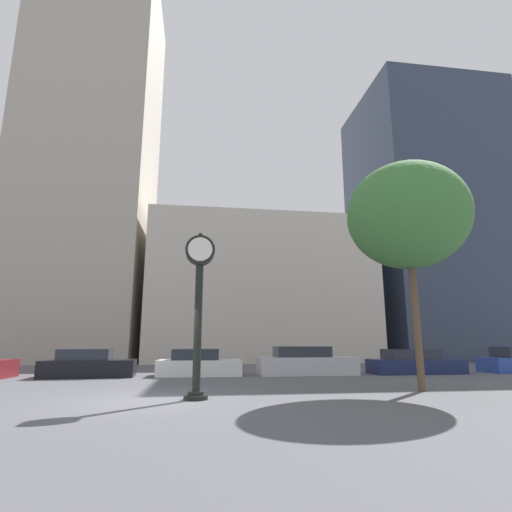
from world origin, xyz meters
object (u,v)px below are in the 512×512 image
object	(u,v)px
car_black	(88,365)
car_silver	(306,363)
car_white	(199,364)
street_clock	(199,292)
bare_tree	(408,216)
car_navy	(414,363)

from	to	relation	value
car_black	car_silver	distance (m)	10.18
car_black	car_white	distance (m)	5.01
car_black	car_white	xyz separation A→B (m)	(5.00, 0.05, -0.01)
street_clock	car_white	size ratio (longest dim) A/B	1.20
car_black	bare_tree	distance (m)	15.14
car_black	car_navy	bearing A→B (deg)	-4.46
street_clock	car_white	xyz separation A→B (m)	(0.09, 8.11, -2.46)
car_black	bare_tree	bearing A→B (deg)	-33.76
car_silver	bare_tree	world-z (taller)	bare_tree
car_white	street_clock	bearing A→B (deg)	-88.75
car_white	car_silver	world-z (taller)	car_silver
car_white	bare_tree	size ratio (longest dim) A/B	0.51
car_black	car_navy	world-z (taller)	car_black
bare_tree	car_black	bearing A→B (deg)	149.64
car_silver	bare_tree	xyz separation A→B (m)	(2.01, -6.92, 5.38)
bare_tree	street_clock	bearing A→B (deg)	-172.83
car_black	bare_tree	size ratio (longest dim) A/B	0.52
car_navy	car_white	bearing A→B (deg)	178.34
bare_tree	car_silver	bearing A→B (deg)	106.20
car_white	bare_tree	world-z (taller)	bare_tree
car_white	car_navy	bearing A→B (deg)	0.11
street_clock	car_black	distance (m)	9.75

